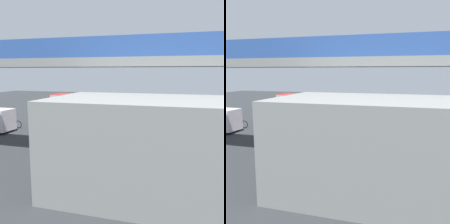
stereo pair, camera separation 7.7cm
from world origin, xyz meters
The scene contains 10 objects.
ground centered at (0.00, 0.00, 0.00)m, with size 80.00×80.00×0.00m, color #2D3033.
city_bus centered at (-0.54, 0.97, 1.88)m, with size 11.54×2.85×3.15m.
bicycle_black centered at (8.56, 3.10, 0.37)m, with size 1.77×0.44×0.96m.
pedestrian centered at (6.78, -4.09, 0.89)m, with size 0.38×0.38×1.79m.
lane_dash_leftmost centered at (-6.00, -2.54, 0.00)m, with size 2.00×0.20×0.01m, color silver.
lane_dash_left centered at (-2.00, -2.54, 0.00)m, with size 2.00×0.20×0.01m, color silver.
lane_dash_centre centered at (2.00, -2.54, 0.00)m, with size 2.00×0.20×0.01m, color silver.
lane_dash_right centered at (6.00, -2.54, 0.00)m, with size 2.00×0.20×0.01m, color silver.
pedestrian_overpass centered at (0.00, 9.27, 5.41)m, with size 31.88×2.60×7.17m.
station_building centered at (-6.16, 13.14, 2.10)m, with size 9.00×5.04×4.20m.
Camera 2 is at (-7.59, 24.19, 5.31)m, focal length 42.61 mm.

